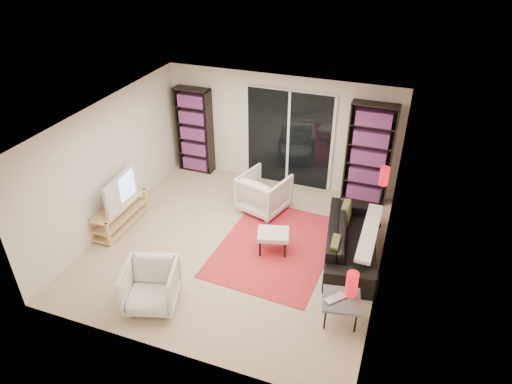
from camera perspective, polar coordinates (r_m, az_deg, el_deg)
floor at (r=8.33m, az=-2.34°, el=-6.58°), size 5.00×5.00×0.00m
wall_back at (r=9.74m, az=3.05°, el=7.68°), size 5.00×0.02×2.40m
wall_front at (r=5.87m, az=-11.91°, el=-11.45°), size 5.00×0.02×2.40m
wall_left at (r=8.80m, az=-17.83°, el=3.35°), size 0.02×5.00×2.40m
wall_right at (r=7.21m, az=16.25°, el=-3.02°), size 0.02×5.00×2.40m
ceiling at (r=7.10m, az=-2.76°, el=8.82°), size 5.00×5.00×0.02m
sliding_door at (r=9.72m, az=4.10°, el=6.61°), size 1.92×0.08×2.16m
bookshelf_left at (r=10.37m, az=-7.70°, el=7.62°), size 0.80×0.30×1.95m
bookshelf_right at (r=9.33m, az=13.95°, el=4.61°), size 0.90×0.30×2.10m
tv_stand at (r=9.02m, az=-16.67°, el=-2.66°), size 0.42×1.32×0.50m
tv at (r=8.73m, az=-17.11°, el=0.29°), size 0.23×1.09×0.62m
rug at (r=8.27m, az=2.46°, el=-6.81°), size 2.04×2.67×0.01m
sofa at (r=8.08m, az=11.91°, el=-5.88°), size 1.17×2.29×0.64m
armchair_back at (r=9.04m, az=1.00°, el=-0.07°), size 1.05×1.07×0.79m
armchair_front at (r=7.16m, az=-12.97°, el=-11.38°), size 0.96×0.98×0.72m
ottoman at (r=7.98m, az=2.16°, el=-5.40°), size 0.63×0.56×0.40m
side_table at (r=6.87m, az=10.62°, el=-13.26°), size 0.63×0.63×0.40m
laptop at (r=6.79m, az=10.14°, el=-13.19°), size 0.37×0.38×0.03m
table_lamp at (r=6.81m, az=11.88°, el=-11.18°), size 0.18×0.18×0.40m
floor_lamp at (r=8.58m, az=15.60°, el=1.13°), size 0.19×0.19×1.27m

